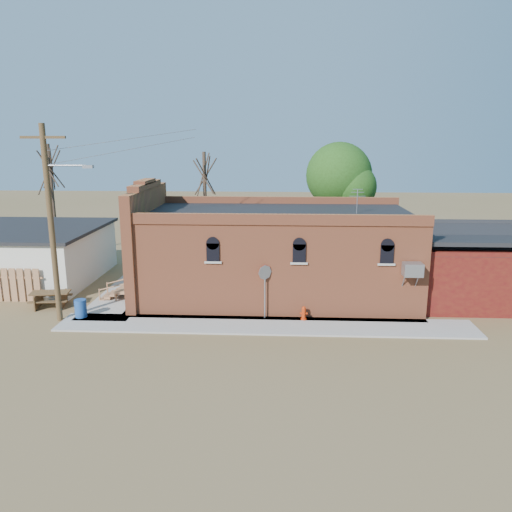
{
  "coord_description": "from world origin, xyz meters",
  "views": [
    {
      "loc": [
        2.13,
        -20.47,
        8.35
      ],
      "look_at": [
        0.87,
        4.69,
        2.4
      ],
      "focal_mm": 35.0,
      "sensor_mm": 36.0,
      "label": 1
    }
  ],
  "objects_px": {
    "trash_barrel": "(81,308)",
    "picnic_table": "(51,297)",
    "brick_bar": "(271,254)",
    "utility_pole": "(52,220)",
    "stop_sign": "(265,277)",
    "fire_hydrant": "(304,313)"
  },
  "relations": [
    {
      "from": "utility_pole",
      "to": "stop_sign",
      "type": "relative_size",
      "value": 3.48
    },
    {
      "from": "stop_sign",
      "to": "picnic_table",
      "type": "bearing_deg",
      "value": 160.96
    },
    {
      "from": "fire_hydrant",
      "to": "utility_pole",
      "type": "bearing_deg",
      "value": -179.93
    },
    {
      "from": "brick_bar",
      "to": "fire_hydrant",
      "type": "relative_size",
      "value": 25.41
    },
    {
      "from": "utility_pole",
      "to": "picnic_table",
      "type": "height_order",
      "value": "utility_pole"
    },
    {
      "from": "brick_bar",
      "to": "picnic_table",
      "type": "bearing_deg",
      "value": -167.92
    },
    {
      "from": "trash_barrel",
      "to": "fire_hydrant",
      "type": "bearing_deg",
      "value": 0.88
    },
    {
      "from": "brick_bar",
      "to": "fire_hydrant",
      "type": "height_order",
      "value": "brick_bar"
    },
    {
      "from": "trash_barrel",
      "to": "picnic_table",
      "type": "distance_m",
      "value": 2.73
    },
    {
      "from": "utility_pole",
      "to": "trash_barrel",
      "type": "xyz_separation_m",
      "value": [
        0.84,
        0.3,
        -4.27
      ]
    },
    {
      "from": "brick_bar",
      "to": "fire_hydrant",
      "type": "distance_m",
      "value": 4.59
    },
    {
      "from": "brick_bar",
      "to": "stop_sign",
      "type": "bearing_deg",
      "value": -93.31
    },
    {
      "from": "brick_bar",
      "to": "fire_hydrant",
      "type": "xyz_separation_m",
      "value": [
        1.62,
        -3.83,
        -1.94
      ]
    },
    {
      "from": "fire_hydrant",
      "to": "stop_sign",
      "type": "relative_size",
      "value": 0.25
    },
    {
      "from": "trash_barrel",
      "to": "stop_sign",
      "type": "bearing_deg",
      "value": 1.97
    },
    {
      "from": "brick_bar",
      "to": "stop_sign",
      "type": "xyz_separation_m",
      "value": [
        -0.21,
        -3.69,
        -0.27
      ]
    },
    {
      "from": "fire_hydrant",
      "to": "stop_sign",
      "type": "xyz_separation_m",
      "value": [
        -1.83,
        0.14,
        1.67
      ]
    },
    {
      "from": "fire_hydrant",
      "to": "trash_barrel",
      "type": "relative_size",
      "value": 0.76
    },
    {
      "from": "fire_hydrant",
      "to": "trash_barrel",
      "type": "bearing_deg",
      "value": 178.63
    },
    {
      "from": "brick_bar",
      "to": "stop_sign",
      "type": "height_order",
      "value": "brick_bar"
    },
    {
      "from": "utility_pole",
      "to": "fire_hydrant",
      "type": "bearing_deg",
      "value": 2.32
    },
    {
      "from": "brick_bar",
      "to": "picnic_table",
      "type": "height_order",
      "value": "brick_bar"
    }
  ]
}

